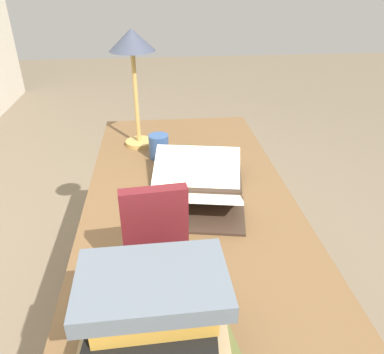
{
  "coord_description": "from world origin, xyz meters",
  "views": [
    {
      "loc": [
        -1.02,
        0.1,
        1.43
      ],
      "look_at": [
        0.03,
        -0.01,
        0.83
      ],
      "focal_mm": 35.0,
      "sensor_mm": 36.0,
      "label": 1
    }
  ],
  "objects_px": {
    "book_standing_upright": "(156,238)",
    "coffee_mug": "(159,146)",
    "open_book": "(195,187)",
    "book_stack_tall": "(155,318)",
    "reading_lamp": "(132,51)"
  },
  "relations": [
    {
      "from": "book_standing_upright",
      "to": "coffee_mug",
      "type": "distance_m",
      "value": 0.69
    },
    {
      "from": "book_standing_upright",
      "to": "coffee_mug",
      "type": "height_order",
      "value": "book_standing_upright"
    },
    {
      "from": "open_book",
      "to": "book_stack_tall",
      "type": "bearing_deg",
      "value": 176.98
    },
    {
      "from": "book_stack_tall",
      "to": "coffee_mug",
      "type": "distance_m",
      "value": 0.88
    },
    {
      "from": "book_standing_upright",
      "to": "coffee_mug",
      "type": "bearing_deg",
      "value": -6.78
    },
    {
      "from": "coffee_mug",
      "to": "book_standing_upright",
      "type": "bearing_deg",
      "value": 178.53
    },
    {
      "from": "book_standing_upright",
      "to": "reading_lamp",
      "type": "height_order",
      "value": "reading_lamp"
    },
    {
      "from": "book_stack_tall",
      "to": "coffee_mug",
      "type": "xyz_separation_m",
      "value": [
        0.88,
        -0.02,
        -0.05
      ]
    },
    {
      "from": "book_standing_upright",
      "to": "reading_lamp",
      "type": "distance_m",
      "value": 0.87
    },
    {
      "from": "open_book",
      "to": "book_stack_tall",
      "type": "relative_size",
      "value": 1.53
    },
    {
      "from": "book_stack_tall",
      "to": "reading_lamp",
      "type": "xyz_separation_m",
      "value": [
        1.02,
        0.06,
        0.3
      ]
    },
    {
      "from": "book_stack_tall",
      "to": "coffee_mug",
      "type": "relative_size",
      "value": 2.89
    },
    {
      "from": "open_book",
      "to": "book_standing_upright",
      "type": "distance_m",
      "value": 0.42
    },
    {
      "from": "coffee_mug",
      "to": "open_book",
      "type": "bearing_deg",
      "value": -159.3
    },
    {
      "from": "reading_lamp",
      "to": "book_stack_tall",
      "type": "bearing_deg",
      "value": -176.67
    }
  ]
}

